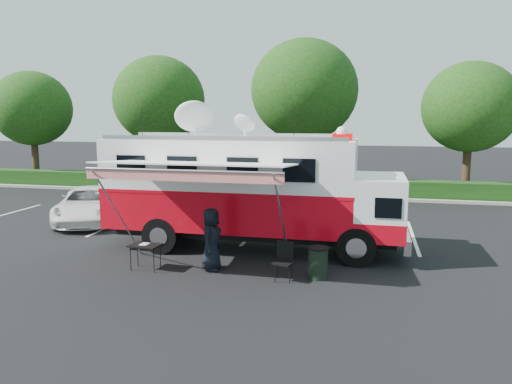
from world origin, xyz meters
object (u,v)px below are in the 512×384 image
Objects in this scene: trash_bin at (318,263)px; white_suv at (90,221)px; folding_table at (145,246)px; command_truck at (250,189)px.

white_suv is at bearing 152.64° from trash_bin.
folding_table is at bearing -70.34° from white_suv.
trash_bin is (2.57, -2.60, -1.61)m from command_truck.
trash_bin reaches higher than white_suv.
command_truck is 10.51× the size of folding_table.
white_suv is at bearing 132.93° from folding_table.
folding_table is at bearing -130.46° from command_truck.
folding_table is 1.07× the size of trash_bin.
folding_table is (-2.49, -2.92, -1.35)m from command_truck.
folding_table reaches higher than white_suv.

